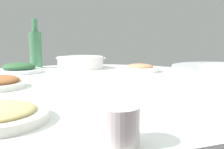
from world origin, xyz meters
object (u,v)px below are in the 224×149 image
at_px(soup_bowl, 81,63).
at_px(dish_eggplant, 191,73).
at_px(round_dining_table, 92,106).
at_px(rice_bowl, 222,80).
at_px(green_bottle, 36,48).
at_px(dish_shrimp, 140,68).
at_px(tea_cup_near, 118,125).
at_px(dish_greens, 19,69).

xyz_separation_m(soup_bowl, dish_eggplant, (0.58, -0.25, -0.01)).
relative_size(round_dining_table, dish_eggplant, 6.77).
relative_size(round_dining_table, rice_bowl, 4.35).
relative_size(rice_bowl, soup_bowl, 1.08).
xyz_separation_m(dish_eggplant, green_bottle, (-0.85, 0.23, 0.10)).
xyz_separation_m(rice_bowl, soup_bowl, (-0.62, 0.63, -0.01)).
distance_m(round_dining_table, soup_bowl, 0.50).
distance_m(rice_bowl, soup_bowl, 0.88).
height_order(rice_bowl, dish_shrimp, rice_bowl).
height_order(dish_eggplant, green_bottle, green_bottle).
distance_m(round_dining_table, dish_shrimp, 0.41).
height_order(round_dining_table, rice_bowl, rice_bowl).
xyz_separation_m(green_bottle, tea_cup_near, (0.60, -1.04, -0.08)).
bearing_deg(dish_shrimp, green_bottle, 172.49).
bearing_deg(dish_eggplant, dish_greens, 179.05).
bearing_deg(dish_eggplant, round_dining_table, -154.36).
bearing_deg(soup_bowl, dish_greens, -137.47).
distance_m(round_dining_table, tea_cup_near, 0.64).
distance_m(green_bottle, tea_cup_near, 1.20).
relative_size(round_dining_table, dish_shrimp, 6.63).
bearing_deg(dish_eggplant, soup_bowl, 156.75).
relative_size(soup_bowl, tea_cup_near, 3.96).
height_order(round_dining_table, green_bottle, green_bottle).
xyz_separation_m(dish_greens, dish_eggplant, (0.84, -0.01, -0.00)).
height_order(soup_bowl, dish_shrimp, soup_bowl).
bearing_deg(tea_cup_near, round_dining_table, 106.26).
height_order(dish_eggplant, dish_shrimp, dish_eggplant).
bearing_deg(round_dining_table, soup_bowl, 109.97).
bearing_deg(dish_greens, dish_shrimp, 12.78).
height_order(rice_bowl, soup_bowl, rice_bowl).
bearing_deg(green_bottle, round_dining_table, -45.32).
bearing_deg(green_bottle, dish_shrimp, -7.51).
xyz_separation_m(dish_shrimp, green_bottle, (-0.61, 0.08, 0.10)).
distance_m(soup_bowl, tea_cup_near, 1.11).
distance_m(round_dining_table, green_bottle, 0.65).
xyz_separation_m(round_dining_table, rice_bowl, (0.46, -0.17, 0.15)).
bearing_deg(green_bottle, dish_eggplant, -15.27).
height_order(dish_shrimp, tea_cup_near, tea_cup_near).
xyz_separation_m(dish_eggplant, dish_shrimp, (-0.24, 0.15, -0.00)).
relative_size(dish_greens, green_bottle, 0.79).
xyz_separation_m(dish_greens, dish_shrimp, (0.61, 0.14, -0.00)).
bearing_deg(round_dining_table, green_bottle, 134.68).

